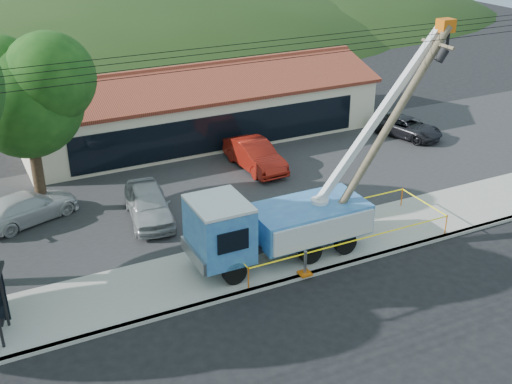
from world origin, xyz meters
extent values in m
plane|color=black|center=(0.00, 0.00, 0.00)|extent=(120.00, 120.00, 0.00)
cube|color=#A5A39A|center=(0.00, 2.10, 0.07)|extent=(60.00, 0.25, 0.15)
cube|color=#A5A39A|center=(0.00, 4.00, 0.07)|extent=(60.00, 4.00, 0.15)
cube|color=#28282B|center=(0.00, 12.00, 0.05)|extent=(60.00, 12.00, 0.10)
cube|color=beige|center=(4.00, 20.00, 1.70)|extent=(22.00, 8.00, 3.40)
cube|color=black|center=(4.00, 15.98, 1.43)|extent=(18.04, 0.08, 2.21)
cube|color=maroon|center=(4.00, 18.00, 3.90)|extent=(22.50, 4.53, 1.52)
cube|color=maroon|center=(4.00, 22.00, 3.90)|extent=(22.50, 4.53, 1.52)
cube|color=maroon|center=(4.00, 20.00, 4.55)|extent=(22.50, 0.30, 0.25)
cylinder|color=#332316|center=(-7.00, 13.00, 2.09)|extent=(0.56, 0.56, 4.18)
sphere|color=#133B10|center=(-7.00, 13.00, 5.70)|extent=(5.25, 5.25, 5.25)
sphere|color=#133B10|center=(-5.95, 12.30, 6.84)|extent=(4.20, 4.20, 4.20)
ellipsoid|color=#1D3413|center=(10.00, 55.00, 0.00)|extent=(89.60, 64.00, 32.00)
ellipsoid|color=#1D3413|center=(30.00, 55.00, 0.00)|extent=(72.80, 52.00, 26.00)
cylinder|color=black|center=(0.00, 3.10, 8.96)|extent=(60.00, 0.02, 0.02)
cylinder|color=black|center=(0.00, 3.60, 9.08)|extent=(60.00, 0.02, 0.02)
cylinder|color=black|center=(0.00, 4.10, 9.20)|extent=(60.00, 0.02, 0.02)
cylinder|color=black|center=(0.00, 4.50, 9.32)|extent=(60.00, 0.02, 0.02)
cylinder|color=black|center=(-1.24, 2.80, 0.66)|extent=(0.99, 0.33, 0.99)
cylinder|color=black|center=(-1.24, 5.11, 0.66)|extent=(0.99, 0.33, 0.99)
cylinder|color=black|center=(2.27, 2.80, 0.66)|extent=(0.99, 0.33, 0.99)
cylinder|color=black|center=(2.27, 5.11, 0.66)|extent=(0.99, 0.33, 0.99)
cylinder|color=black|center=(4.03, 2.80, 0.66)|extent=(0.99, 0.33, 0.99)
cylinder|color=black|center=(4.03, 5.11, 0.66)|extent=(0.99, 0.33, 0.99)
cube|color=black|center=(1.61, 3.96, 0.93)|extent=(7.26, 1.10, 0.27)
cube|color=#335DB6|center=(-1.35, 3.96, 2.03)|extent=(2.20, 2.64, 2.31)
cube|color=silver|center=(-1.35, 3.96, 3.24)|extent=(2.20, 2.64, 0.13)
cube|color=black|center=(-2.40, 3.96, 2.20)|extent=(0.09, 1.98, 0.99)
cube|color=gray|center=(-2.51, 3.96, 1.15)|extent=(0.16, 2.53, 0.55)
cube|color=#335DB6|center=(2.82, 3.96, 1.59)|extent=(5.06, 2.64, 1.32)
cylinder|color=silver|center=(3.37, 3.96, 2.09)|extent=(0.77, 0.77, 0.66)
cube|color=silver|center=(6.20, 3.96, 5.86)|extent=(5.90, 0.31, 7.19)
cube|color=gray|center=(6.53, 3.96, 6.14)|extent=(3.55, 0.20, 4.32)
cube|color=#D75E0B|center=(9.03, 3.74, 9.36)|extent=(0.66, 0.55, 0.55)
cube|color=#D75E0B|center=(1.61, 2.09, 0.21)|extent=(0.49, 0.49, 0.09)
cube|color=#D75E0B|center=(4.47, 5.83, 0.21)|extent=(0.49, 0.49, 0.09)
cylinder|color=#4D4432|center=(5.96, 3.54, 4.76)|extent=(6.42, 0.34, 9.40)
cube|color=#4D4432|center=(8.56, 3.54, 8.65)|extent=(0.18, 1.93, 0.18)
cylinder|color=black|center=(8.34, 4.08, 8.33)|extent=(0.62, 0.39, 0.66)
cylinder|color=black|center=(8.34, 3.01, 8.33)|extent=(0.62, 0.39, 0.66)
cylinder|color=black|center=(-9.75, 3.93, 1.40)|extent=(0.13, 0.13, 2.48)
cylinder|color=#D75E0B|center=(-0.88, 2.25, 0.62)|extent=(0.06, 0.06, 0.95)
cylinder|color=#D75E0B|center=(9.17, 2.25, 0.62)|extent=(0.06, 0.06, 0.95)
cylinder|color=#D75E0B|center=(9.17, 5.48, 0.62)|extent=(0.06, 0.06, 0.95)
cylinder|color=#D75E0B|center=(-0.88, 5.48, 0.62)|extent=(0.06, 0.06, 0.95)
cube|color=#FFEE0D|center=(4.14, 2.25, 1.05)|extent=(10.05, 0.01, 0.06)
cube|color=#FFEE0D|center=(9.17, 3.86, 1.05)|extent=(0.01, 3.23, 0.06)
cube|color=#FFEE0D|center=(4.14, 5.48, 1.05)|extent=(10.05, 0.01, 0.06)
cube|color=#FFEE0D|center=(-0.88, 3.86, 1.05)|extent=(0.01, 3.23, 0.06)
imported|color=#A3A6AA|center=(-2.57, 9.73, 0.00)|extent=(2.59, 5.03, 1.64)
imported|color=maroon|center=(4.74, 13.08, 0.00)|extent=(1.95, 4.97, 1.61)
imported|color=silver|center=(-7.80, 12.16, 0.00)|extent=(5.32, 3.65, 1.43)
imported|color=black|center=(15.78, 13.38, 0.00)|extent=(3.45, 4.95, 1.25)
camera|label=1|loc=(-10.11, -17.09, 14.53)|focal=45.00mm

